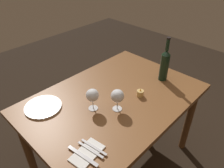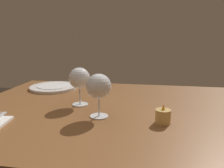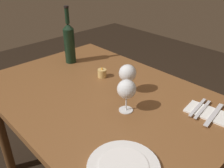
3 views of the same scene
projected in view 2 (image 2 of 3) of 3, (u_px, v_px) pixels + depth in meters
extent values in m
cube|color=brown|center=(125.00, 113.00, 0.91)|extent=(1.30, 0.90, 0.04)
cylinder|color=brown|center=(41.00, 142.00, 1.46)|extent=(0.06, 0.06, 0.70)
cylinder|color=white|center=(99.00, 116.00, 0.82)|extent=(0.07, 0.07, 0.00)
cylinder|color=white|center=(99.00, 106.00, 0.81)|extent=(0.01, 0.01, 0.07)
sphere|color=white|center=(99.00, 86.00, 0.79)|extent=(0.09, 0.09, 0.09)
cylinder|color=beige|center=(99.00, 87.00, 0.80)|extent=(0.07, 0.07, 0.03)
cylinder|color=white|center=(80.00, 104.00, 0.96)|extent=(0.07, 0.07, 0.00)
cylinder|color=white|center=(80.00, 95.00, 0.95)|extent=(0.01, 0.01, 0.08)
sphere|color=white|center=(79.00, 78.00, 0.93)|extent=(0.09, 0.09, 0.09)
cylinder|color=beige|center=(79.00, 79.00, 0.93)|extent=(0.07, 0.07, 0.02)
cylinder|color=#DBB266|center=(163.00, 116.00, 0.76)|extent=(0.05, 0.05, 0.05)
cylinder|color=white|center=(163.00, 118.00, 0.76)|extent=(0.04, 0.04, 0.03)
cone|color=#F99E2D|center=(163.00, 107.00, 0.75)|extent=(0.01, 0.01, 0.02)
cylinder|color=white|center=(54.00, 87.00, 1.24)|extent=(0.25, 0.25, 0.01)
cylinder|color=white|center=(53.00, 86.00, 1.24)|extent=(0.17, 0.17, 0.00)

